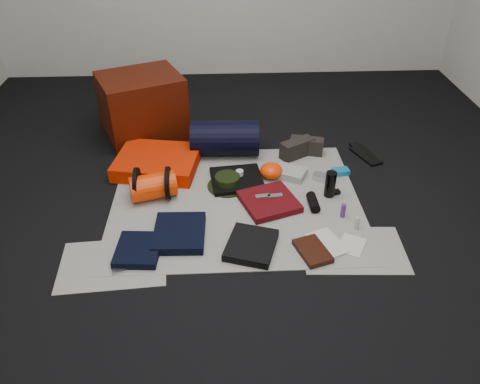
{
  "coord_description": "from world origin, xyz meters",
  "views": [
    {
      "loc": [
        -0.09,
        -2.45,
        1.81
      ],
      "look_at": [
        0.02,
        -0.04,
        0.1
      ],
      "focal_mm": 35.0,
      "sensor_mm": 36.0,
      "label": 1
    }
  ],
  "objects_px": {
    "compact_camera": "(321,177)",
    "paperback_book": "(313,251)",
    "navy_duffel": "(225,138)",
    "water_bottle": "(330,184)",
    "red_cabinet": "(143,106)",
    "stuff_sack": "(153,186)",
    "sleeping_pad": "(157,162)"
  },
  "relations": [
    {
      "from": "compact_camera",
      "to": "paperback_book",
      "type": "distance_m",
      "value": 0.76
    },
    {
      "from": "navy_duffel",
      "to": "compact_camera",
      "type": "xyz_separation_m",
      "value": [
        0.65,
        -0.39,
        -0.11
      ]
    },
    {
      "from": "stuff_sack",
      "to": "navy_duffel",
      "type": "distance_m",
      "value": 0.72
    },
    {
      "from": "paperback_book",
      "to": "stuff_sack",
      "type": "bearing_deg",
      "value": 130.01
    },
    {
      "from": "red_cabinet",
      "to": "water_bottle",
      "type": "relative_size",
      "value": 3.35
    },
    {
      "from": "water_bottle",
      "to": "navy_duffel",
      "type": "bearing_deg",
      "value": 139.65
    },
    {
      "from": "stuff_sack",
      "to": "navy_duffel",
      "type": "height_order",
      "value": "navy_duffel"
    },
    {
      "from": "water_bottle",
      "to": "compact_camera",
      "type": "height_order",
      "value": "water_bottle"
    },
    {
      "from": "stuff_sack",
      "to": "water_bottle",
      "type": "distance_m",
      "value": 1.15
    },
    {
      "from": "stuff_sack",
      "to": "paperback_book",
      "type": "distance_m",
      "value": 1.11
    },
    {
      "from": "stuff_sack",
      "to": "water_bottle",
      "type": "bearing_deg",
      "value": -1.73
    },
    {
      "from": "water_bottle",
      "to": "paperback_book",
      "type": "height_order",
      "value": "water_bottle"
    },
    {
      "from": "red_cabinet",
      "to": "water_bottle",
      "type": "height_order",
      "value": "red_cabinet"
    },
    {
      "from": "red_cabinet",
      "to": "water_bottle",
      "type": "bearing_deg",
      "value": -58.43
    },
    {
      "from": "red_cabinet",
      "to": "compact_camera",
      "type": "bearing_deg",
      "value": -53.06
    },
    {
      "from": "navy_duffel",
      "to": "paperback_book",
      "type": "xyz_separation_m",
      "value": [
        0.47,
        -1.12,
        -0.11
      ]
    },
    {
      "from": "compact_camera",
      "to": "paperback_book",
      "type": "bearing_deg",
      "value": -73.49
    },
    {
      "from": "red_cabinet",
      "to": "compact_camera",
      "type": "distance_m",
      "value": 1.5
    },
    {
      "from": "compact_camera",
      "to": "sleeping_pad",
      "type": "bearing_deg",
      "value": -159.47
    },
    {
      "from": "water_bottle",
      "to": "red_cabinet",
      "type": "bearing_deg",
      "value": 144.77
    },
    {
      "from": "sleeping_pad",
      "to": "navy_duffel",
      "type": "bearing_deg",
      "value": 20.43
    },
    {
      "from": "paperback_book",
      "to": "water_bottle",
      "type": "bearing_deg",
      "value": 51.23
    },
    {
      "from": "stuff_sack",
      "to": "compact_camera",
      "type": "xyz_separation_m",
      "value": [
        1.13,
        0.15,
        -0.06
      ]
    },
    {
      "from": "red_cabinet",
      "to": "compact_camera",
      "type": "height_order",
      "value": "red_cabinet"
    },
    {
      "from": "navy_duffel",
      "to": "compact_camera",
      "type": "distance_m",
      "value": 0.77
    },
    {
      "from": "sleeping_pad",
      "to": "water_bottle",
      "type": "bearing_deg",
      "value": -18.6
    },
    {
      "from": "water_bottle",
      "to": "compact_camera",
      "type": "bearing_deg",
      "value": 95.94
    },
    {
      "from": "navy_duffel",
      "to": "compact_camera",
      "type": "relative_size",
      "value": 4.5
    },
    {
      "from": "sleeping_pad",
      "to": "red_cabinet",
      "type": "bearing_deg",
      "value": 105.38
    },
    {
      "from": "navy_duffel",
      "to": "paperback_book",
      "type": "height_order",
      "value": "navy_duffel"
    },
    {
      "from": "sleeping_pad",
      "to": "stuff_sack",
      "type": "distance_m",
      "value": 0.36
    },
    {
      "from": "stuff_sack",
      "to": "navy_duffel",
      "type": "xyz_separation_m",
      "value": [
        0.48,
        0.54,
        0.05
      ]
    }
  ]
}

